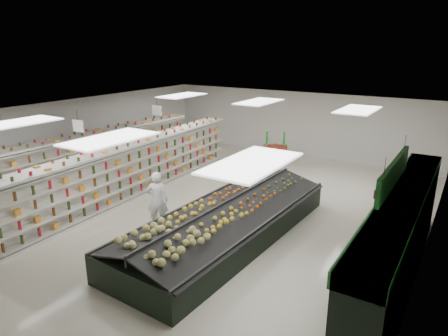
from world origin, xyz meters
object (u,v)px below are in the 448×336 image
Objects in this scene: soda_endcap at (275,148)px; produce_island at (227,221)px; shopper_main at (157,200)px; shopper_background at (200,143)px; gondola_left at (87,160)px; gondola_center at (135,171)px.

produce_island is at bearing -74.54° from soda_endcap.
soda_endcap is 8.39m from shopper_main.
shopper_main is (0.04, -8.39, 0.20)m from soda_endcap.
shopper_background is (-3.36, -1.45, 0.13)m from soda_endcap.
soda_endcap is at bearing 53.21° from gondola_left.
gondola_left is 0.99× the size of gondola_center.
produce_island is at bearing 166.31° from shopper_main.
gondola_center is 7.11m from soda_endcap.
shopper_main is (-2.13, -0.56, 0.38)m from produce_island.
shopper_background is (-0.76, 5.17, -0.09)m from gondola_center.
shopper_main is (5.38, -1.83, -0.01)m from gondola_left.
gondola_center reaches higher than soda_endcap.
shopper_background reaches higher than soda_endcap.
shopper_main is 7.72m from shopper_background.
gondola_left reaches higher than shopper_background.
gondola_center is (2.75, -0.06, 0.01)m from gondola_left.
shopper_main is at bearing -36.03° from gondola_center.
produce_island is 5.44× the size of soda_endcap.
shopper_main is at bearing -166.31° from shopper_background.
soda_endcap is at bearing -118.17° from shopper_main.
shopper_main reaches higher than soda_endcap.
shopper_background is at bearing 96.19° from gondola_center.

